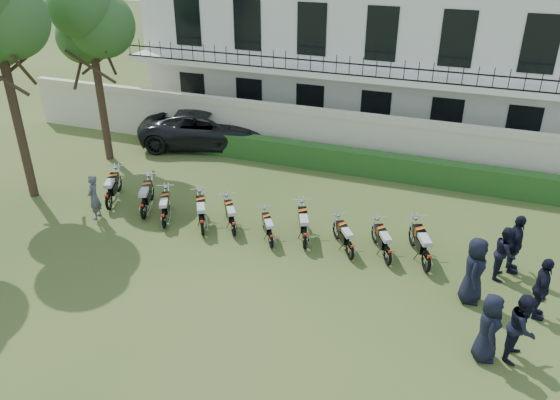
{
  "coord_description": "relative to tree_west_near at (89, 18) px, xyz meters",
  "views": [
    {
      "loc": [
        5.63,
        -12.99,
        9.25
      ],
      "look_at": [
        0.28,
        1.35,
        1.38
      ],
      "focal_mm": 35.0,
      "sensor_mm": 36.0,
      "label": 1
    }
  ],
  "objects": [
    {
      "name": "motorcycle_3",
      "position": [
        6.81,
        -4.41,
        -5.38
      ],
      "size": [
        1.09,
        1.82,
        1.11
      ],
      "rotation": [
        0.0,
        0.0,
        0.52
      ],
      "color": "black",
      "rests_on": "ground"
    },
    {
      "name": "officer_1",
      "position": [
        16.4,
        -6.8,
        -5.01
      ],
      "size": [
        0.87,
        1.0,
        1.76
      ],
      "primitive_type": "imported",
      "rotation": [
        0.0,
        0.0,
        1.3
      ],
      "color": "black",
      "rests_on": "ground"
    },
    {
      "name": "motorcycle_8",
      "position": [
        12.81,
        -4.0,
        -5.42
      ],
      "size": [
        0.98,
        1.68,
        1.02
      ],
      "rotation": [
        0.0,
        0.0,
        0.5
      ],
      "color": "black",
      "rests_on": "ground"
    },
    {
      "name": "perimeter_wall",
      "position": [
        8.96,
        3.0,
        -4.72
      ],
      "size": [
        30.0,
        0.35,
        2.3
      ],
      "color": "beige",
      "rests_on": "ground"
    },
    {
      "name": "hedge",
      "position": [
        9.96,
        2.2,
        -5.39
      ],
      "size": [
        18.0,
        0.6,
        1.0
      ],
      "primitive_type": "cube",
      "color": "#274C1B",
      "rests_on": "ground"
    },
    {
      "name": "motorcycle_2",
      "position": [
        5.4,
        -4.45,
        -5.41
      ],
      "size": [
        0.95,
        1.77,
        1.05
      ],
      "rotation": [
        0.0,
        0.0,
        0.45
      ],
      "color": "black",
      "rests_on": "ground"
    },
    {
      "name": "tree_west_near",
      "position": [
        0.0,
        0.0,
        0.0
      ],
      "size": [
        3.4,
        3.2,
        7.9
      ],
      "color": "#473323",
      "rests_on": "ground"
    },
    {
      "name": "inspector",
      "position": [
        2.8,
        -4.63,
        -5.09
      ],
      "size": [
        0.52,
        0.66,
        1.61
      ],
      "primitive_type": "imported",
      "rotation": [
        0.0,
        0.0,
        -1.32
      ],
      "color": "#5B5A60",
      "rests_on": "ground"
    },
    {
      "name": "building",
      "position": [
        8.96,
        8.96,
        -2.18
      ],
      "size": [
        20.4,
        9.6,
        7.4
      ],
      "color": "silver",
      "rests_on": "ground"
    },
    {
      "name": "motorcycle_4",
      "position": [
        7.78,
        -4.1,
        -5.42
      ],
      "size": [
        1.12,
        1.58,
        1.01
      ],
      "rotation": [
        0.0,
        0.0,
        0.6
      ],
      "color": "black",
      "rests_on": "ground"
    },
    {
      "name": "officer_0",
      "position": [
        15.66,
        -7.1,
        -5.0
      ],
      "size": [
        0.68,
        0.94,
        1.77
      ],
      "primitive_type": "imported",
      "rotation": [
        0.0,
        0.0,
        1.71
      ],
      "color": "black",
      "rests_on": "ground"
    },
    {
      "name": "motorcycle_7",
      "position": [
        11.68,
        -4.1,
        -5.43
      ],
      "size": [
        1.1,
        1.54,
        0.99
      ],
      "rotation": [
        0.0,
        0.0,
        0.6
      ],
      "color": "black",
      "rests_on": "ground"
    },
    {
      "name": "officer_2",
      "position": [
        16.88,
        -5.05,
        -5.0
      ],
      "size": [
        0.46,
        1.05,
        1.77
      ],
      "primitive_type": "imported",
      "rotation": [
        0.0,
        0.0,
        1.6
      ],
      "color": "black",
      "rests_on": "ground"
    },
    {
      "name": "officer_3",
      "position": [
        15.22,
        -4.91,
        -4.93
      ],
      "size": [
        0.64,
        0.96,
        1.92
      ],
      "primitive_type": "imported",
      "rotation": [
        0.0,
        0.0,
        1.54
      ],
      "color": "black",
      "rests_on": "ground"
    },
    {
      "name": "motorcycle_5",
      "position": [
        9.2,
        -4.35,
        -5.46
      ],
      "size": [
        0.99,
        1.5,
        0.94
      ],
      "rotation": [
        0.0,
        0.0,
        0.56
      ],
      "color": "black",
      "rests_on": "ground"
    },
    {
      "name": "suv",
      "position": [
        3.29,
        2.86,
        -5.06
      ],
      "size": [
        6.53,
        4.38,
        1.66
      ],
      "primitive_type": "imported",
      "rotation": [
        0.0,
        0.0,
        1.87
      ],
      "color": "black",
      "rests_on": "ground"
    },
    {
      "name": "motorcycle_0",
      "position": [
        2.87,
        -4.0,
        -5.35
      ],
      "size": [
        0.97,
        2.01,
        1.16
      ],
      "rotation": [
        0.0,
        0.0,
        0.39
      ],
      "color": "black",
      "rests_on": "ground"
    },
    {
      "name": "officer_5",
      "position": [
        16.27,
        -3.04,
        -4.97
      ],
      "size": [
        0.52,
        1.1,
        1.84
      ],
      "primitive_type": "imported",
      "rotation": [
        0.0,
        0.0,
        1.63
      ],
      "color": "black",
      "rests_on": "ground"
    },
    {
      "name": "ground",
      "position": [
        8.96,
        -5.0,
        -5.89
      ],
      "size": [
        100.0,
        100.0,
        0.0
      ],
      "primitive_type": "plane",
      "color": "#35491D",
      "rests_on": "ground"
    },
    {
      "name": "officer_4",
      "position": [
        16.02,
        -3.43,
        -5.08
      ],
      "size": [
        0.65,
        0.82,
        1.61
      ],
      "primitive_type": "imported",
      "rotation": [
        0.0,
        0.0,
        1.52
      ],
      "color": "black",
      "rests_on": "ground"
    },
    {
      "name": "motorcycle_6",
      "position": [
        10.2,
        -4.01,
        -5.38
      ],
      "size": [
        0.95,
        1.92,
        1.11
      ],
      "rotation": [
        0.0,
        0.0,
        0.4
      ],
      "color": "black",
      "rests_on": "ground"
    },
    {
      "name": "motorcycle_9",
      "position": [
        13.93,
        -3.98,
        -5.35
      ],
      "size": [
        1.01,
        1.99,
        1.16
      ],
      "rotation": [
        0.0,
        0.0,
        0.41
      ],
      "color": "black",
      "rests_on": "ground"
    },
    {
      "name": "motorcycle_1",
      "position": [
        4.41,
        -4.15,
        -5.36
      ],
      "size": [
        0.97,
        2.0,
        1.15
      ],
      "rotation": [
        0.0,
        0.0,
        0.39
      ],
      "color": "black",
      "rests_on": "ground"
    }
  ]
}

